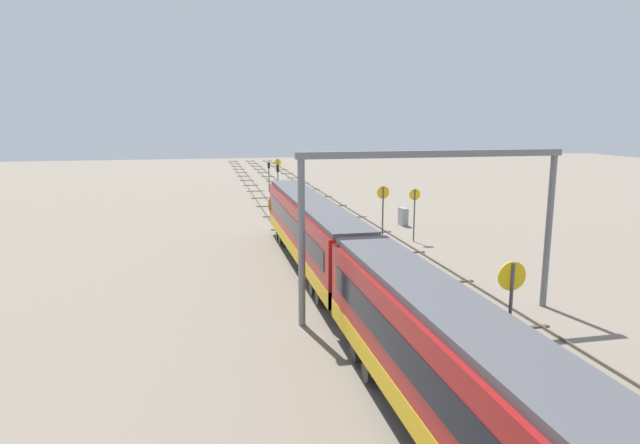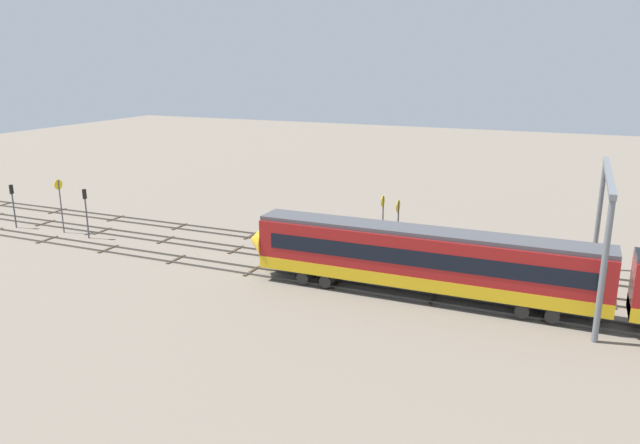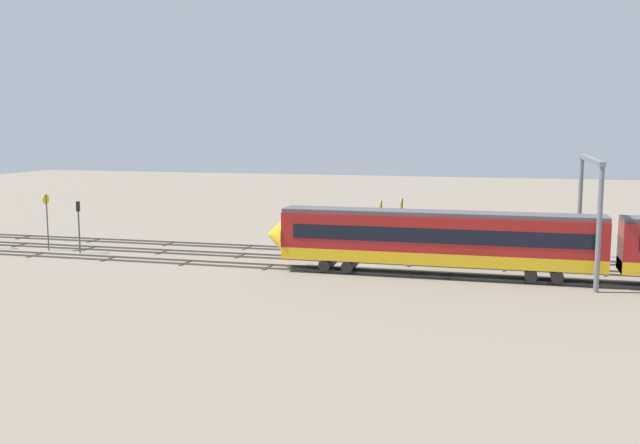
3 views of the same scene
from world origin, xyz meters
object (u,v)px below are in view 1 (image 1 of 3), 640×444
Objects in this scene: speed_sign_near_foreground at (278,172)px; speed_sign_distant_end at (414,207)px; relay_cabinet at (403,217)px; speed_sign_mid_trackside at (383,208)px; signal_light_trackside_departure at (278,178)px; speed_sign_far_trackside at (509,320)px; overhead_gantry at (433,198)px; signal_light_trackside_approach at (269,172)px.

speed_sign_near_foreground is 30.55m from speed_sign_distant_end.
speed_sign_mid_trackside is at bearing 150.44° from relay_cabinet.
speed_sign_near_foreground is 2.91× the size of relay_cabinet.
speed_sign_distant_end is 27.25m from signal_light_trackside_departure.
signal_light_trackside_departure reaches higher than relay_cabinet.
relay_cabinet is (-22.44, -9.55, -2.50)m from speed_sign_near_foreground.
speed_sign_near_foreground is 0.99× the size of speed_sign_mid_trackside.
speed_sign_near_foreground is 1.12× the size of speed_sign_distant_end.
signal_light_trackside_departure is 21.48m from relay_cabinet.
speed_sign_far_trackside reaches higher than speed_sign_mid_trackside.
overhead_gantry reaches higher than speed_sign_distant_end.
overhead_gantry is 18.52m from speed_sign_distant_end.
speed_sign_mid_trackside reaches higher than signal_light_trackside_approach.
speed_sign_far_trackside is at bearing -179.93° from speed_sign_near_foreground.
signal_light_trackside_approach is at bearing 0.32° from signal_light_trackside_departure.
speed_sign_mid_trackside reaches higher than speed_sign_distant_end.
speed_sign_far_trackside is 53.86m from signal_light_trackside_departure.
speed_sign_distant_end is at bearing -166.60° from signal_light_trackside_approach.
overhead_gantry is 2.79× the size of speed_sign_mid_trackside.
overhead_gantry reaches higher than speed_sign_near_foreground.
speed_sign_distant_end is 0.99× the size of signal_light_trackside_departure.
signal_light_trackside_departure is (28.36, 4.65, -0.44)m from speed_sign_mid_trackside.
speed_sign_far_trackside is 1.27× the size of speed_sign_distant_end.
overhead_gantry reaches higher than speed_sign_mid_trackside.
speed_sign_far_trackside reaches higher than relay_cabinet.
speed_sign_distant_end is at bearing -165.10° from speed_sign_near_foreground.
signal_light_trackside_departure is at bearing 17.82° from speed_sign_distant_end.
relay_cabinet is at bearing -17.55° from overhead_gantry.
signal_light_trackside_departure is (-3.58, 0.48, -0.35)m from speed_sign_near_foreground.
speed_sign_near_foreground is at bearing 7.44° from speed_sign_mid_trackside.
speed_sign_mid_trackside is at bearing -172.56° from speed_sign_near_foreground.
speed_sign_distant_end is (2.42, -3.68, -0.40)m from speed_sign_mid_trackside.
signal_light_trackside_approach is at bearing 19.72° from relay_cabinet.
signal_light_trackside_approach is 9.29m from signal_light_trackside_departure.
overhead_gantry is at bearing -176.87° from signal_light_trackside_departure.
speed_sign_mid_trackside is at bearing -172.88° from signal_light_trackside_approach.
speed_sign_near_foreground is at bearing -174.64° from signal_light_trackside_approach.
speed_sign_far_trackside is 1.26× the size of signal_light_trackside_departure.
speed_sign_distant_end is (17.20, -5.98, -3.35)m from overhead_gantry.
overhead_gantry is 26.06m from relay_cabinet.
relay_cabinet is at bearing -29.56° from speed_sign_mid_trackside.
speed_sign_far_trackside is at bearing 170.43° from overhead_gantry.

